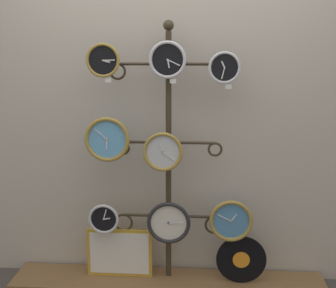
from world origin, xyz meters
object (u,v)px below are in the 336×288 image
Objects in this scene: vinyl_record at (241,260)px; picture_frame at (119,253)px; display_stand at (169,195)px; clock_top_right at (225,68)px; clock_top_center at (168,60)px; clock_bottom_center at (169,223)px; clock_middle_left at (107,139)px; clock_bottom_right at (231,221)px; clock_top_left at (103,60)px; clock_bottom_left at (104,219)px; clock_middle_center at (163,152)px.

picture_frame is at bearing 177.05° from vinyl_record.
display_stand is 8.95× the size of clock_top_right.
clock_top_center is 1.09m from clock_bottom_center.
clock_top_center is at bearing -178.68° from clock_top_right.
clock_middle_left is 0.99m from clock_bottom_right.
clock_bottom_right is (0.43, -0.01, -1.07)m from clock_top_center.
clock_bottom_center is (0.42, 0.01, -1.09)m from clock_top_left.
clock_bottom_left reaches higher than vinyl_record.
clock_middle_left reaches higher than clock_middle_center.
display_stand is 0.93m from clock_top_center.
clock_top_left is at bearing -165.12° from display_stand.
clock_middle_left reaches higher than picture_frame.
clock_top_right is 0.44× the size of picture_frame.
clock_top_left is 0.70m from clock_middle_center.
vinyl_record is 0.74× the size of picture_frame.
clock_bottom_center is 0.42m from clock_bottom_right.
vinyl_record is at bearing 1.84° from clock_bottom_left.
display_stand is at bearing 166.81° from clock_bottom_right.
display_stand is at bearing 11.91° from clock_middle_left.
clock_top_left reaches higher than clock_middle_center.
clock_top_center is 0.52× the size of picture_frame.
clock_middle_left is 0.84m from picture_frame.
clock_top_right is (0.36, 0.01, -0.05)m from clock_top_center.
clock_top_center is 1.17× the size of clock_top_right.
clock_middle_center is 0.90× the size of clock_bottom_right.
vinyl_record is at bearing 2.09° from clock_top_left.
clock_middle_left is 1.02× the size of clock_bottom_center.
clock_top_center is 1.40m from picture_frame.
clock_middle_center is 0.57× the size of picture_frame.
display_stand is 0.67m from vinyl_record.
clock_bottom_left is at bearing -140.16° from picture_frame.
clock_middle_left is at bearing -135.89° from picture_frame.
display_stand is 6.18× the size of clock_bottom_center.
clock_top_center is at bearing 2.68° from clock_top_left.
vinyl_record is at bearing 3.34° from clock_middle_center.
clock_middle_left is at bearing -179.42° from vinyl_record.
picture_frame is (-0.78, 0.07, -0.29)m from clock_bottom_right.
display_stand is at bearing 13.64° from clock_bottom_left.
clock_bottom_right reaches higher than vinyl_record.
display_stand reaches higher than clock_bottom_center.
clock_middle_center is at bearing -176.66° from vinyl_record.
picture_frame is at bearing 50.88° from clock_top_left.
clock_top_center is at bearing 28.56° from clock_middle_center.
clock_middle_center is at bearing -0.15° from clock_bottom_left.
clock_middle_left is at bearing 71.65° from clock_top_left.
clock_top_right is 0.69× the size of clock_bottom_center.
clock_middle_center is at bearing -105.48° from display_stand.
clock_top_right is at bearing 2.05° from clock_top_left.
clock_top_left is at bearing -179.68° from clock_middle_center.
vinyl_record is at bearing -2.95° from picture_frame.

